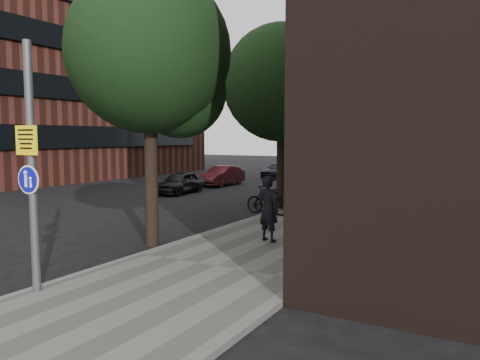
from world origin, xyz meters
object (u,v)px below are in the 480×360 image
Objects in this scene: pedestrian at (269,209)px; parked_car_near at (180,182)px; parked_bike_facade_near at (354,221)px; signpost at (32,167)px.

parked_car_near is (-9.37, 8.38, -0.45)m from pedestrian.
parked_bike_facade_near is 12.84m from parked_car_near.
parked_car_near reaches higher than parked_bike_facade_near.
parked_car_near is at bearing -25.11° from pedestrian.
signpost reaches higher than parked_car_near.
signpost is 1.35× the size of parked_car_near.
pedestrian is at bearing 68.44° from signpost.
parked_car_near is (-11.19, 6.29, 0.06)m from parked_bike_facade_near.
signpost is at bearing 137.91° from parked_bike_facade_near.
signpost is at bearing 88.33° from pedestrian.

